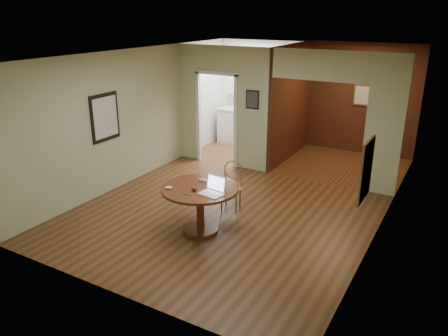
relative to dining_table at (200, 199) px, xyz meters
The scene contains 11 objects.
floor 0.79m from the dining_table, 89.14° to the left, with size 5.00×5.00×0.00m, color #4B2D15.
room_shell 3.75m from the dining_table, 97.20° to the left, with size 5.20×7.50×5.00m.
dining_table is the anchor object (origin of this frame).
chair 1.02m from the dining_table, 88.84° to the left, with size 0.45×0.45×0.89m.
open_laptop 0.41m from the dining_table, 15.39° to the right, with size 0.39×0.36×0.25m.
closed_laptop 0.31m from the dining_table, 93.16° to the left, with size 0.33×0.21×0.03m, color #AEADB2.
mouse 0.54m from the dining_table, 141.98° to the right, with size 0.12×0.07×0.05m, color white.
wine_glass 0.30m from the dining_table, 87.63° to the right, with size 0.09×0.09×0.10m, color white, non-canonical shape.
pen 0.41m from the dining_table, 91.36° to the right, with size 0.01×0.01×0.14m, color #0C1854.
kitchen_cabinet 4.94m from the dining_table, 105.77° to the left, with size 2.06×0.60×0.94m.
grocery_bag 4.89m from the dining_table, 102.56° to the left, with size 0.27×0.23×0.27m, color beige.
Camera 1 is at (3.49, -5.89, 3.41)m, focal length 35.00 mm.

